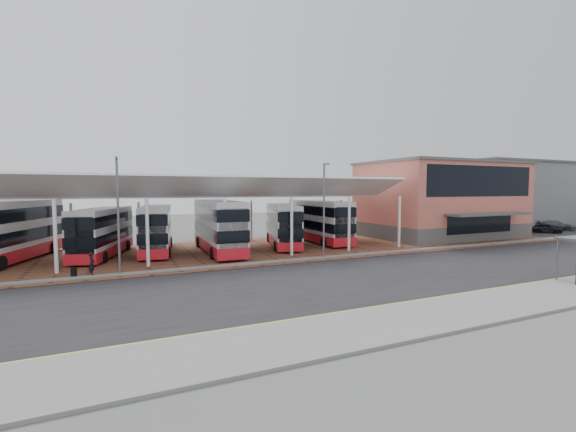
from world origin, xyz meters
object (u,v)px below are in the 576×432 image
bus_4 (283,225)px  bus_1 (103,232)px  bus_0 (11,231)px  pedestrian (92,264)px  terminal (440,199)px  bus_2 (156,229)px  carpark_car_a (546,228)px  bus_3 (219,226)px  carpark_car_b (556,225)px  bus_5 (319,221)px

bus_4 → bus_1: bearing=-166.9°
bus_0 → pedestrian: bus_0 is taller
pedestrian → bus_1: bearing=5.9°
terminal → bus_4: size_ratio=1.73×
bus_1 → bus_2: bearing=21.3°
bus_2 → carpark_car_a: bearing=2.8°
terminal → pedestrian: bearing=-169.6°
bus_3 → carpark_car_b: (48.93, -0.94, -1.71)m
bus_4 → pedestrian: 18.87m
terminal → bus_2: size_ratio=1.72×
bus_3 → bus_5: bearing=12.6°
bus_4 → carpark_car_a: 36.92m
terminal → carpark_car_b: terminal is taller
terminal → bus_5: bearing=175.8°
terminal → bus_0: bearing=178.3°
bus_2 → bus_3: bus_3 is taller
bus_0 → bus_2: bearing=17.8°
bus_0 → bus_3: 16.62m
bus_0 → carpark_car_a: bus_0 is taller
bus_1 → bus_5: size_ratio=0.94×
terminal → pedestrian: 39.55m
bus_2 → bus_5: size_ratio=0.96×
bus_2 → carpark_car_b: size_ratio=2.39×
bus_4 → pedestrian: (-17.34, -7.33, -1.33)m
bus_0 → pedestrian: 10.56m
bus_1 → bus_4: size_ratio=0.98×
bus_1 → bus_2: bus_2 is taller
bus_3 → pedestrian: 12.09m
bus_1 → bus_3: size_ratio=0.89×
bus_5 → bus_4: bearing=-167.4°
pedestrian → carpark_car_a: (54.02, 3.42, -0.13)m
bus_4 → terminal: bearing=14.9°
bus_5 → carpark_car_a: size_ratio=2.99×
bus_5 → carpark_car_b: size_ratio=2.49×
terminal → bus_1: 38.31m
terminal → carpark_car_b: 20.95m
bus_2 → pedestrian: bearing=-112.1°
bus_1 → bus_3: bearing=5.9°
pedestrian → carpark_car_b: (59.22, 5.21, -0.12)m
bus_2 → bus_3: bearing=-14.3°
bus_3 → carpark_car_b: 48.97m
bus_2 → bus_4: 12.40m
bus_0 → carpark_car_b: bus_0 is taller
bus_2 → pedestrian: (-4.98, -8.39, -1.35)m
terminal → pedestrian: terminal is taller
bus_0 → carpark_car_a: (60.19, -4.99, -1.79)m
bus_2 → pedestrian: 9.85m
bus_1 → carpark_car_a: size_ratio=2.80×
bus_3 → bus_4: bearing=11.8°
bus_0 → carpark_car_a: bearing=13.2°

